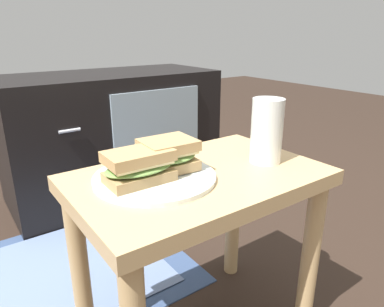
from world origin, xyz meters
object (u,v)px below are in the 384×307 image
object	(u,v)px
tv_cabinet	(113,135)
sandwich_back	(168,154)
sandwich_front	(139,166)
plate	(155,177)
beer_glass	(267,132)

from	to	relation	value
tv_cabinet	sandwich_back	bearing A→B (deg)	-105.70
sandwich_front	plate	bearing A→B (deg)	13.89
sandwich_front	sandwich_back	distance (m)	0.09
tv_cabinet	sandwich_back	size ratio (longest dim) A/B	7.42
plate	sandwich_front	distance (m)	0.06
tv_cabinet	plate	world-z (taller)	tv_cabinet
sandwich_back	tv_cabinet	bearing A→B (deg)	74.30
plate	sandwich_front	size ratio (longest dim) A/B	1.81
sandwich_back	plate	bearing A→B (deg)	-166.11
beer_glass	sandwich_front	bearing A→B (deg)	170.96
plate	beer_glass	bearing A→B (deg)	-12.45
tv_cabinet	sandwich_back	xyz separation A→B (m)	(-0.26, -0.91, 0.22)
sandwich_back	sandwich_front	bearing A→B (deg)	-166.11
tv_cabinet	plate	size ratio (longest dim) A/B	3.67
plate	sandwich_back	distance (m)	0.06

